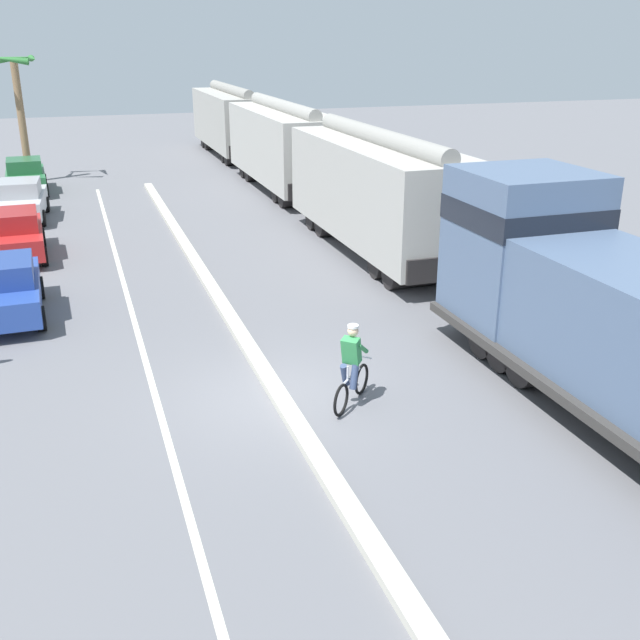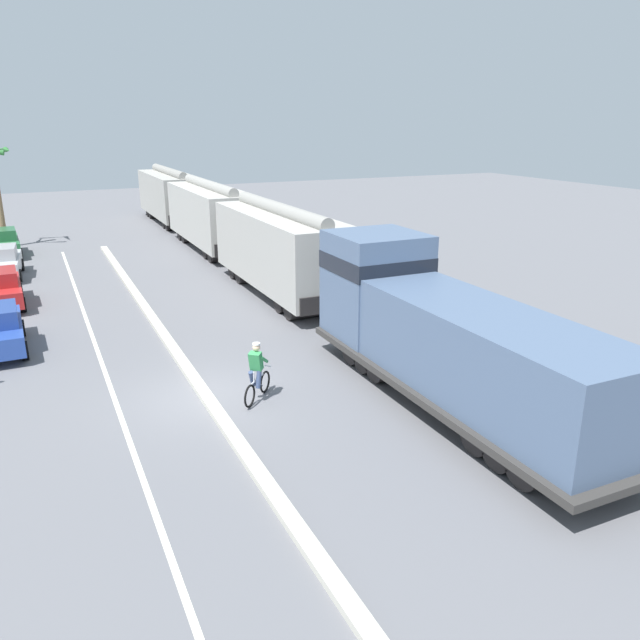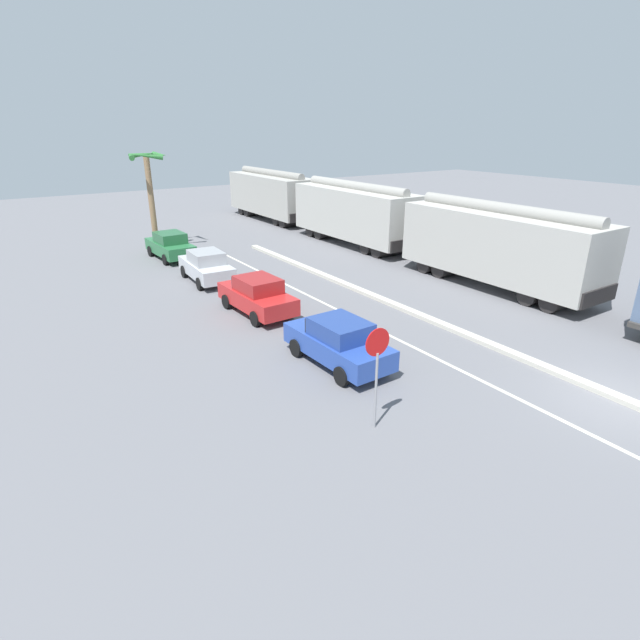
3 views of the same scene
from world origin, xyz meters
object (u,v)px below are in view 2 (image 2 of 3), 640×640
object	(u,v)px
hopper_car_middle	(211,215)
parked_car_green	(3,243)
cyclist	(257,373)
parked_car_silver	(1,262)
hopper_car_trailing	(170,195)
locomotive	(438,337)
hopper_car_lead	(280,250)

from	to	relation	value
hopper_car_middle	parked_car_green	distance (m)	12.13
cyclist	parked_car_silver	bearing A→B (deg)	109.66
hopper_car_trailing	cyclist	xyz separation A→B (m)	(-4.80, -33.47, -1.26)
hopper_car_middle	cyclist	size ratio (longest dim) A/B	6.18
hopper_car_trailing	parked_car_silver	distance (m)	18.48
hopper_car_trailing	parked_car_green	bearing A→B (deg)	-143.77
hopper_car_middle	cyclist	xyz separation A→B (m)	(-4.80, -21.87, -1.26)
locomotive	cyclist	xyz separation A→B (m)	(-4.80, 1.88, -0.98)
locomotive	parked_car_green	world-z (taller)	locomotive
hopper_car_lead	parked_car_green	size ratio (longest dim) A/B	2.49
locomotive	parked_car_green	xyz separation A→B (m)	(-11.68, 26.80, -0.98)
hopper_car_lead	hopper_car_trailing	xyz separation A→B (m)	(0.00, 23.20, 0.00)
cyclist	hopper_car_trailing	bearing A→B (deg)	81.84
hopper_car_lead	locomotive	bearing A→B (deg)	-90.00
hopper_car_middle	cyclist	bearing A→B (deg)	-102.37
hopper_car_middle	hopper_car_trailing	world-z (taller)	same
locomotive	hopper_car_lead	world-z (taller)	locomotive
locomotive	hopper_car_trailing	bearing A→B (deg)	90.00
hopper_car_trailing	cyclist	world-z (taller)	hopper_car_trailing
locomotive	hopper_car_lead	bearing A→B (deg)	90.00
parked_car_silver	parked_car_green	bearing A→B (deg)	90.23
locomotive	hopper_car_lead	xyz separation A→B (m)	(0.00, 12.16, 0.28)
locomotive	cyclist	distance (m)	5.25
hopper_car_trailing	cyclist	size ratio (longest dim) A/B	6.18
hopper_car_lead	hopper_car_middle	world-z (taller)	same
hopper_car_trailing	hopper_car_middle	bearing A→B (deg)	-90.00
locomotive	parked_car_silver	bearing A→B (deg)	118.95
hopper_car_lead	parked_car_silver	size ratio (longest dim) A/B	2.48
parked_car_green	cyclist	size ratio (longest dim) A/B	2.49
hopper_car_trailing	parked_car_silver	world-z (taller)	hopper_car_trailing
hopper_car_middle	parked_car_silver	size ratio (longest dim) A/B	2.48
hopper_car_trailing	parked_car_silver	xyz separation A→B (m)	(-11.65, -14.29, -1.26)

